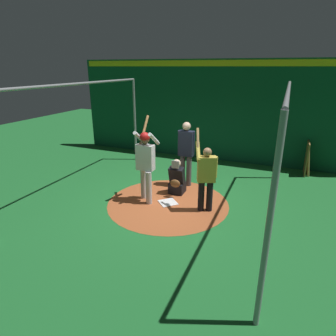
{
  "coord_description": "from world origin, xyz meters",
  "views": [
    {
      "loc": [
        6.08,
        2.51,
        3.3
      ],
      "look_at": [
        0.0,
        0.0,
        0.95
      ],
      "focal_mm": 30.47,
      "sensor_mm": 36.0,
      "label": 1
    }
  ],
  "objects_px": {
    "visitor": "(206,175)",
    "bat_rack": "(307,157)",
    "umpire": "(186,150)",
    "home_plate": "(168,202)",
    "batter": "(145,160)",
    "catcher": "(177,180)"
  },
  "relations": [
    {
      "from": "visitor",
      "to": "bat_rack",
      "type": "height_order",
      "value": "visitor"
    },
    {
      "from": "umpire",
      "to": "visitor",
      "type": "height_order",
      "value": "visitor"
    },
    {
      "from": "home_plate",
      "to": "batter",
      "type": "distance_m",
      "value": 1.24
    },
    {
      "from": "home_plate",
      "to": "umpire",
      "type": "xyz_separation_m",
      "value": [
        -1.29,
        0.02,
        1.05
      ]
    },
    {
      "from": "visitor",
      "to": "bat_rack",
      "type": "bearing_deg",
      "value": 126.8
    },
    {
      "from": "bat_rack",
      "to": "home_plate",
      "type": "bearing_deg",
      "value": -40.54
    },
    {
      "from": "batter",
      "to": "catcher",
      "type": "height_order",
      "value": "batter"
    },
    {
      "from": "catcher",
      "to": "umpire",
      "type": "height_order",
      "value": "umpire"
    },
    {
      "from": "batter",
      "to": "catcher",
      "type": "xyz_separation_m",
      "value": [
        -0.72,
        0.57,
        -0.72
      ]
    },
    {
      "from": "home_plate",
      "to": "visitor",
      "type": "relative_size",
      "value": 0.21
    },
    {
      "from": "bat_rack",
      "to": "umpire",
      "type": "bearing_deg",
      "value": -51.84
    },
    {
      "from": "home_plate",
      "to": "umpire",
      "type": "distance_m",
      "value": 1.66
    },
    {
      "from": "batter",
      "to": "catcher",
      "type": "relative_size",
      "value": 2.19
    },
    {
      "from": "home_plate",
      "to": "visitor",
      "type": "height_order",
      "value": "visitor"
    },
    {
      "from": "visitor",
      "to": "batter",
      "type": "bearing_deg",
      "value": -110.27
    },
    {
      "from": "catcher",
      "to": "bat_rack",
      "type": "height_order",
      "value": "bat_rack"
    },
    {
      "from": "batter",
      "to": "visitor",
      "type": "xyz_separation_m",
      "value": [
        -0.05,
        1.54,
        -0.2
      ]
    },
    {
      "from": "catcher",
      "to": "bat_rack",
      "type": "bearing_deg",
      "value": 134.19
    },
    {
      "from": "batter",
      "to": "umpire",
      "type": "bearing_deg",
      "value": 156.42
    },
    {
      "from": "batter",
      "to": "bat_rack",
      "type": "bearing_deg",
      "value": 135.45
    },
    {
      "from": "visitor",
      "to": "bat_rack",
      "type": "xyz_separation_m",
      "value": [
        -3.91,
        2.35,
        -0.42
      ]
    },
    {
      "from": "home_plate",
      "to": "bat_rack",
      "type": "bearing_deg",
      "value": 139.46
    }
  ]
}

